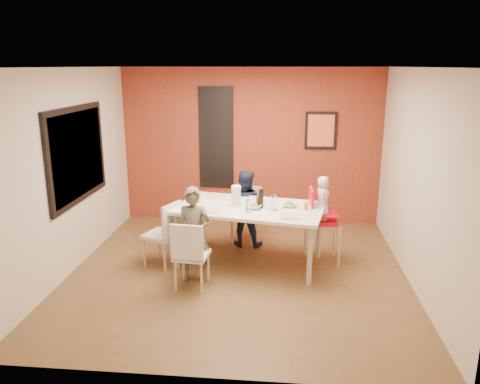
# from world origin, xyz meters

# --- Properties ---
(ground) EXTENTS (4.50, 4.50, 0.00)m
(ground) POSITION_xyz_m (0.00, 0.00, 0.00)
(ground) COLOR brown
(ground) RESTS_ON ground
(ceiling) EXTENTS (4.50, 4.50, 0.02)m
(ceiling) POSITION_xyz_m (0.00, 0.00, 2.70)
(ceiling) COLOR white
(ceiling) RESTS_ON wall_back
(wall_back) EXTENTS (4.50, 0.02, 2.70)m
(wall_back) POSITION_xyz_m (0.00, 2.25, 1.35)
(wall_back) COLOR beige
(wall_back) RESTS_ON ground
(wall_front) EXTENTS (4.50, 0.02, 2.70)m
(wall_front) POSITION_xyz_m (0.00, -2.25, 1.35)
(wall_front) COLOR beige
(wall_front) RESTS_ON ground
(wall_left) EXTENTS (0.02, 4.50, 2.70)m
(wall_left) POSITION_xyz_m (-2.25, 0.00, 1.35)
(wall_left) COLOR beige
(wall_left) RESTS_ON ground
(wall_right) EXTENTS (0.02, 4.50, 2.70)m
(wall_right) POSITION_xyz_m (2.25, 0.00, 1.35)
(wall_right) COLOR beige
(wall_right) RESTS_ON ground
(brick_accent_wall) EXTENTS (4.50, 0.02, 2.70)m
(brick_accent_wall) POSITION_xyz_m (0.00, 2.23, 1.35)
(brick_accent_wall) COLOR maroon
(brick_accent_wall) RESTS_ON ground
(picture_window_frame) EXTENTS (0.05, 1.70, 1.30)m
(picture_window_frame) POSITION_xyz_m (-2.22, 0.20, 1.55)
(picture_window_frame) COLOR black
(picture_window_frame) RESTS_ON wall_left
(picture_window_pane) EXTENTS (0.02, 1.55, 1.15)m
(picture_window_pane) POSITION_xyz_m (-2.21, 0.20, 1.55)
(picture_window_pane) COLOR black
(picture_window_pane) RESTS_ON wall_left
(glassblock_strip) EXTENTS (0.55, 0.03, 1.70)m
(glassblock_strip) POSITION_xyz_m (-0.60, 2.21, 1.50)
(glassblock_strip) COLOR silver
(glassblock_strip) RESTS_ON wall_back
(glassblock_surround) EXTENTS (0.60, 0.03, 1.76)m
(glassblock_surround) POSITION_xyz_m (-0.60, 2.21, 1.50)
(glassblock_surround) COLOR black
(glassblock_surround) RESTS_ON wall_back
(art_print_frame) EXTENTS (0.54, 0.03, 0.64)m
(art_print_frame) POSITION_xyz_m (1.20, 2.21, 1.65)
(art_print_frame) COLOR black
(art_print_frame) RESTS_ON wall_back
(art_print_canvas) EXTENTS (0.44, 0.01, 0.54)m
(art_print_canvas) POSITION_xyz_m (1.20, 2.19, 1.65)
(art_print_canvas) COLOR orange
(art_print_canvas) RESTS_ON wall_back
(dining_table) EXTENTS (2.18, 1.47, 0.83)m
(dining_table) POSITION_xyz_m (0.13, 0.34, 0.76)
(dining_table) COLOR silver
(dining_table) RESTS_ON ground
(chair_near) EXTENTS (0.45, 0.45, 0.88)m
(chair_near) POSITION_xyz_m (-0.55, -0.54, 0.49)
(chair_near) COLOR silver
(chair_near) RESTS_ON ground
(chair_far) EXTENTS (0.50, 0.50, 0.87)m
(chair_far) POSITION_xyz_m (0.02, 1.25, 0.48)
(chair_far) COLOR beige
(chair_far) RESTS_ON ground
(chair_left) EXTENTS (0.55, 0.55, 0.92)m
(chair_left) POSITION_xyz_m (-1.02, 0.14, 0.51)
(chair_left) COLOR beige
(chair_left) RESTS_ON ground
(high_chair) EXTENTS (0.48, 0.48, 1.08)m
(high_chair) POSITION_xyz_m (1.11, 0.49, 0.65)
(high_chair) COLOR red
(high_chair) RESTS_ON ground
(child_near) EXTENTS (0.47, 0.33, 1.25)m
(child_near) POSITION_xyz_m (-0.54, -0.30, 0.63)
(child_near) COLOR brown
(child_near) RESTS_ON ground
(child_far) EXTENTS (0.62, 0.51, 1.20)m
(child_far) POSITION_xyz_m (-0.00, 1.02, 0.60)
(child_far) COLOR #151E31
(child_far) RESTS_ON ground
(toddler) EXTENTS (0.23, 0.32, 0.61)m
(toddler) POSITION_xyz_m (1.14, 0.50, 0.94)
(toddler) COLOR beige
(toddler) RESTS_ON high_chair
(plate_near_left) EXTENTS (0.23, 0.23, 0.01)m
(plate_near_left) POSITION_xyz_m (-0.34, 0.10, 0.84)
(plate_near_left) COLOR white
(plate_near_left) RESTS_ON dining_table
(plate_far_mid) EXTENTS (0.25, 0.25, 0.01)m
(plate_far_mid) POSITION_xyz_m (0.18, 0.74, 0.84)
(plate_far_mid) COLOR silver
(plate_far_mid) RESTS_ON dining_table
(plate_near_right) EXTENTS (0.26, 0.26, 0.01)m
(plate_near_right) POSITION_xyz_m (0.69, -0.06, 0.84)
(plate_near_right) COLOR white
(plate_near_right) RESTS_ON dining_table
(plate_far_left) EXTENTS (0.26, 0.26, 0.01)m
(plate_far_left) POSITION_xyz_m (-0.41, 0.79, 0.84)
(plate_far_left) COLOR white
(plate_far_left) RESTS_ON dining_table
(salad_bowl_a) EXTENTS (0.25, 0.25, 0.06)m
(salad_bowl_a) POSITION_xyz_m (0.19, 0.26, 0.86)
(salad_bowl_a) COLOR white
(salad_bowl_a) RESTS_ON dining_table
(salad_bowl_b) EXTENTS (0.26, 0.26, 0.05)m
(salad_bowl_b) POSITION_xyz_m (0.67, 0.38, 0.86)
(salad_bowl_b) COLOR silver
(salad_bowl_b) RESTS_ON dining_table
(wine_bottle) EXTENTS (0.07, 0.07, 0.26)m
(wine_bottle) POSITION_xyz_m (0.29, 0.32, 0.96)
(wine_bottle) COLOR black
(wine_bottle) RESTS_ON dining_table
(wine_glass_a) EXTENTS (0.06, 0.06, 0.18)m
(wine_glass_a) POSITION_xyz_m (0.13, 0.06, 0.92)
(wine_glass_a) COLOR silver
(wine_glass_a) RESTS_ON dining_table
(wine_glass_b) EXTENTS (0.08, 0.08, 0.22)m
(wine_glass_b) POSITION_xyz_m (0.46, 0.22, 0.94)
(wine_glass_b) COLOR white
(wine_glass_b) RESTS_ON dining_table
(paper_towel_roll) EXTENTS (0.13, 0.13, 0.29)m
(paper_towel_roll) POSITION_xyz_m (-0.06, 0.33, 0.98)
(paper_towel_roll) COLOR white
(paper_towel_roll) RESTS_ON dining_table
(condiment_red) EXTENTS (0.04, 0.04, 0.15)m
(condiment_red) POSITION_xyz_m (0.23, 0.33, 0.91)
(condiment_red) COLOR red
(condiment_red) RESTS_ON dining_table
(condiment_green) EXTENTS (0.03, 0.03, 0.13)m
(condiment_green) POSITION_xyz_m (0.28, 0.37, 0.90)
(condiment_green) COLOR #357928
(condiment_green) RESTS_ON dining_table
(condiment_brown) EXTENTS (0.04, 0.04, 0.15)m
(condiment_brown) POSITION_xyz_m (0.26, 0.40, 0.91)
(condiment_brown) COLOR brown
(condiment_brown) RESTS_ON dining_table
(sippy_cup) EXTENTS (0.06, 0.06, 0.10)m
(sippy_cup) POSITION_xyz_m (0.90, 0.26, 0.88)
(sippy_cup) COLOR orange
(sippy_cup) RESTS_ON dining_table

